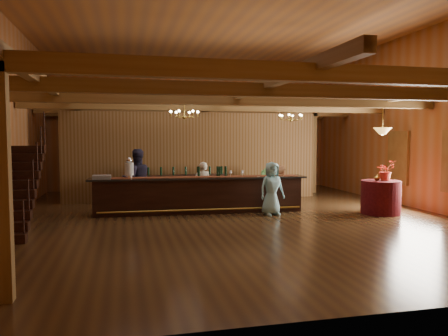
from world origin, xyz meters
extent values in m
plane|color=#452D17|center=(0.00, 0.00, 0.00)|extent=(14.00, 14.00, 0.00)
plane|color=#AD6C35|center=(0.00, 0.00, 5.50)|extent=(14.00, 14.00, 0.00)
cube|color=#9E673F|center=(0.00, 7.00, 2.75)|extent=(12.00, 0.10, 5.50)
cube|color=#9E673F|center=(0.00, -7.00, 2.75)|extent=(12.00, 0.10, 5.50)
cube|color=#9E673F|center=(6.00, 0.00, 2.75)|extent=(0.10, 14.00, 5.50)
cube|color=olive|center=(0.00, -5.50, 3.20)|extent=(11.90, 0.20, 0.28)
cube|color=olive|center=(0.00, -3.00, 3.20)|extent=(11.90, 0.20, 0.28)
cube|color=olive|center=(0.00, -0.50, 3.20)|extent=(11.90, 0.20, 0.28)
cube|color=olive|center=(0.00, 2.00, 3.20)|extent=(11.90, 0.20, 0.28)
cube|color=olive|center=(0.00, 4.50, 3.20)|extent=(11.90, 0.20, 0.28)
cube|color=olive|center=(0.00, 6.80, 3.20)|extent=(11.90, 0.20, 0.28)
cube|color=olive|center=(-4.50, 0.00, 3.34)|extent=(0.18, 13.90, 0.22)
cube|color=olive|center=(0.00, 0.00, 3.34)|extent=(0.18, 13.90, 0.22)
cube|color=olive|center=(4.50, 0.00, 3.34)|extent=(0.18, 13.90, 0.22)
cube|color=olive|center=(-4.50, 4.50, 1.60)|extent=(0.20, 0.20, 3.20)
cube|color=olive|center=(4.50, 4.50, 1.60)|extent=(0.20, 0.20, 3.20)
cube|color=olive|center=(-4.50, -5.50, 1.60)|extent=(0.20, 0.20, 3.20)
cube|color=brown|center=(-0.50, 3.50, 1.55)|extent=(9.00, 0.18, 3.10)
cube|color=white|center=(5.95, 1.00, 1.55)|extent=(0.12, 1.05, 1.75)
cube|color=black|center=(-5.45, -2.00, 0.10)|extent=(1.00, 0.28, 0.20)
cube|color=black|center=(-5.45, -1.72, 0.30)|extent=(1.00, 0.28, 0.20)
cube|color=black|center=(-5.45, -1.44, 0.50)|extent=(1.00, 0.28, 0.20)
cube|color=black|center=(-5.45, -1.16, 0.70)|extent=(1.00, 0.28, 0.20)
cube|color=black|center=(-5.45, -0.88, 0.90)|extent=(1.00, 0.28, 0.20)
cube|color=black|center=(-5.45, -0.60, 1.10)|extent=(1.00, 0.28, 0.20)
cube|color=black|center=(-5.45, -0.32, 1.30)|extent=(1.00, 0.28, 0.20)
cube|color=black|center=(-5.45, -0.04, 1.50)|extent=(1.00, 0.28, 0.20)
cube|color=black|center=(-5.45, 0.24, 1.70)|extent=(1.00, 0.28, 0.20)
cube|color=black|center=(-5.45, 0.52, 1.90)|extent=(1.00, 0.28, 0.20)
cube|color=black|center=(1.00, 5.50, 0.55)|extent=(1.20, 0.60, 1.10)
cube|color=#97603E|center=(-2.00, 5.50, 0.50)|extent=(1.00, 0.60, 1.00)
cube|color=black|center=(-0.76, 0.82, 0.50)|extent=(6.06, 0.92, 1.01)
cube|color=black|center=(-0.76, 0.82, 1.03)|extent=(6.37, 1.07, 0.05)
cube|color=maroon|center=(-0.76, 0.82, 1.06)|extent=(5.95, 0.67, 0.01)
cylinder|color=gold|center=(-0.76, 0.42, 0.15)|extent=(5.84, 0.31, 0.05)
cylinder|color=silver|center=(-2.78, 0.96, 1.10)|extent=(0.18, 0.18, 0.08)
cylinder|color=silver|center=(-2.78, 0.96, 1.32)|extent=(0.26, 0.26, 0.36)
sphere|color=silver|center=(-2.78, 0.96, 1.57)|extent=(0.18, 0.18, 0.18)
cube|color=gray|center=(-3.54, 0.89, 1.11)|extent=(0.50, 0.50, 0.10)
cube|color=#97603E|center=(1.50, 0.66, 1.21)|extent=(0.06, 0.06, 0.30)
cube|color=#97603E|center=(1.78, 0.66, 1.21)|extent=(0.06, 0.06, 0.30)
cylinder|color=#97603E|center=(1.64, 0.66, 1.24)|extent=(0.24, 0.24, 0.24)
cylinder|color=black|center=(-0.77, 0.94, 1.21)|extent=(0.07, 0.07, 0.30)
cylinder|color=black|center=(-0.20, 0.91, 1.21)|extent=(0.07, 0.07, 0.30)
cylinder|color=black|center=(-0.14, 0.91, 1.21)|extent=(0.07, 0.07, 0.30)
cylinder|color=black|center=(0.04, 0.90, 1.21)|extent=(0.07, 0.07, 0.30)
cube|color=black|center=(-1.08, 3.01, 0.47)|extent=(3.38, 1.03, 0.94)
cylinder|color=#540E11|center=(4.33, -0.55, 0.48)|extent=(1.12, 1.12, 0.97)
cylinder|color=gold|center=(-1.25, 0.48, 2.99)|extent=(0.02, 0.02, 0.41)
sphere|color=gold|center=(-1.25, 0.48, 2.79)|extent=(0.12, 0.12, 0.12)
torus|color=gold|center=(-1.25, 0.48, 2.89)|extent=(0.80, 0.80, 0.04)
cylinder|color=gold|center=(2.51, 1.92, 3.00)|extent=(0.02, 0.02, 0.40)
sphere|color=gold|center=(2.51, 1.92, 2.80)|extent=(0.12, 0.12, 0.12)
torus|color=gold|center=(2.51, 1.92, 2.90)|extent=(0.80, 0.80, 0.04)
cylinder|color=gold|center=(4.33, -0.55, 2.80)|extent=(0.02, 0.02, 0.80)
cone|color=#C08936|center=(4.33, -0.55, 2.40)|extent=(0.52, 0.52, 0.20)
imported|color=silver|center=(-0.55, 1.51, 0.73)|extent=(0.55, 0.37, 1.46)
imported|color=#25243E|center=(-2.56, 1.64, 0.94)|extent=(1.05, 0.90, 1.87)
imported|color=#95DAE7|center=(1.18, -0.01, 0.76)|extent=(0.81, 0.59, 1.52)
imported|color=#2F5429|center=(1.69, 2.71, 0.58)|extent=(0.76, 0.67, 1.17)
imported|color=red|center=(4.47, -0.53, 1.26)|extent=(0.62, 0.57, 0.59)
imported|color=gold|center=(4.22, -0.49, 1.11)|extent=(0.17, 0.17, 0.29)
camera|label=1|loc=(-2.92, -11.77, 2.21)|focal=35.00mm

